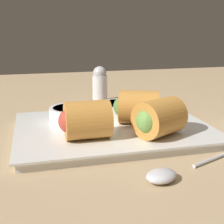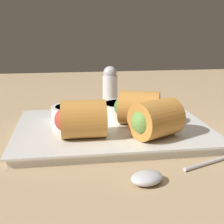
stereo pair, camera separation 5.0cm
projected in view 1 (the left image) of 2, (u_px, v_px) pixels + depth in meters
The scene contains 9 objects.
table_surface at pixel (92, 142), 50.28cm from camera, with size 180.00×140.00×2.00cm.
serving_plate at pixel (112, 129), 50.78cm from camera, with size 30.63×22.65×1.50cm.
roll_front_left at pixel (136, 107), 51.02cm from camera, with size 7.89×7.34×5.46cm.
roll_front_right at pixel (157, 118), 44.82cm from camera, with size 8.09×7.70×5.46cm.
roll_back_left at pixel (84, 120), 43.90cm from camera, with size 7.29×5.49×5.46cm.
dipping_bowl_near at pixel (117, 109), 55.11cm from camera, with size 7.02×7.02×2.42cm.
dipping_bowl_far at pixel (70, 114), 52.24cm from camera, with size 7.02×7.02×2.42cm.
spoon at pixel (174, 172), 36.48cm from camera, with size 19.43×9.14×1.34cm.
salt_shaker at pixel (100, 84), 71.36cm from camera, with size 3.42×3.42×8.17cm.
Camera 1 is at (-8.46, -46.48, 19.17)cm, focal length 50.00 mm.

